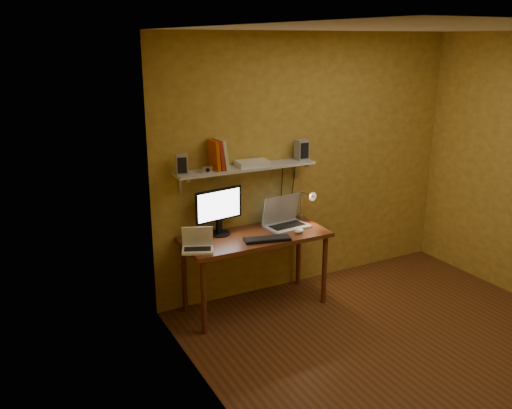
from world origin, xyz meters
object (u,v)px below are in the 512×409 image
wall_shelf (246,168)px  shelf_camera (207,170)px  monitor (219,209)px  mouse (299,231)px  desk (255,243)px  desk_lamp (308,201)px  laptop (284,218)px  netbook (198,244)px  keyboard (267,239)px  speaker_right (302,150)px  speaker_left (181,164)px  router (253,163)px

wall_shelf → shelf_camera: size_ratio=13.80×
monitor → mouse: size_ratio=4.54×
desk → desk_lamp: size_ratio=3.73×
desk_lamp → shelf_camera: bearing=179.7°
laptop → netbook: (-0.99, -0.19, -0.02)m
keyboard → shelf_camera: 0.84m
monitor → keyboard: monitor is taller
desk → monitor: bearing=149.2°
wall_shelf → mouse: wall_shelf is taller
speaker_right → desk_lamp: bearing=-65.0°
monitor → speaker_left: speaker_left is taller
netbook → monitor: bearing=62.4°
desk_lamp → keyboard: bearing=-154.3°
speaker_right → shelf_camera: speaker_right is taller
speaker_right → router: bearing=-177.2°
netbook → keyboard: size_ratio=0.76×
shelf_camera → router: shelf_camera is taller
netbook → router: bearing=44.9°
mouse → shelf_camera: shelf_camera is taller
mouse → shelf_camera: bearing=146.3°
desk → shelf_camera: shelf_camera is taller
laptop → keyboard: size_ratio=1.01×
monitor → shelf_camera: bearing=-169.6°
mouse → speaker_right: 0.82m
desk → speaker_right: bearing=18.2°
mouse → shelf_camera: 1.07m
netbook → router: router is taller
laptop → speaker_right: speaker_right is taller
desk → keyboard: size_ratio=3.27×
wall_shelf → speaker_left: 0.65m
netbook → shelf_camera: size_ratio=3.22×
mouse → speaker_right: (0.22, 0.35, 0.70)m
speaker_left → keyboard: bearing=-14.9°
desk → speaker_left: 1.04m
speaker_left → shelf_camera: 0.24m
keyboard → mouse: 0.37m
monitor → shelf_camera: 0.42m
desk → wall_shelf: size_ratio=1.00×
desk → speaker_right: (0.62, 0.20, 0.81)m
mouse → router: size_ratio=0.36×
desk → keyboard: 0.20m
desk_lamp → netbook: bearing=-170.2°
wall_shelf → keyboard: (0.03, -0.37, -0.60)m
monitor → laptop: bearing=-15.7°
desk → netbook: 0.65m
mouse → desk_lamp: 0.42m
monitor → speaker_right: (0.92, 0.03, 0.47)m
wall_shelf → netbook: (-0.62, -0.29, -0.55)m
shelf_camera → laptop: bearing=-2.5°
monitor → desk_lamp: monitor is taller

